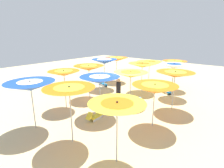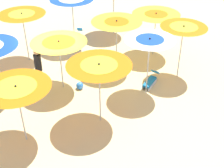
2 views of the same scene
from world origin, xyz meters
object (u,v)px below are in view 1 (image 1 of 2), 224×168
(beach_umbrella_12, at_px, (175,74))
(lounger_1, at_px, (167,91))
(beach_umbrella_3, at_px, (64,73))
(beach_umbrella_6, at_px, (142,65))
(beach_umbrella_0, at_px, (117,59))
(beach_umbrella_13, at_px, (155,89))
(beach_umbrella_14, at_px, (117,108))
(beach_umbrella_8, at_px, (100,80))
(beach_umbrella_1, at_px, (104,61))
(beach_umbrella_4, at_px, (30,86))
(beach_umbrella_9, at_px, (69,91))
(beach_umbrella_10, at_px, (175,63))
(beach_umbrella_5, at_px, (149,64))
(lounger_0, at_px, (95,116))
(beach_umbrella_11, at_px, (174,66))
(beach_ball, at_px, (140,99))
(beach_umbrella_2, at_px, (89,68))
(lounger_2, at_px, (103,84))
(beachgoer_0, at_px, (118,91))
(beach_umbrella_7, at_px, (131,75))

(beach_umbrella_12, height_order, lounger_1, beach_umbrella_12)
(beach_umbrella_3, bearing_deg, beach_umbrella_6, -17.71)
(beach_umbrella_0, relative_size, beach_umbrella_13, 1.08)
(beach_umbrella_14, bearing_deg, lounger_1, 11.39)
(beach_umbrella_3, bearing_deg, beach_umbrella_0, 12.93)
(beach_umbrella_8, bearing_deg, beach_umbrella_3, 106.61)
(beach_umbrella_1, bearing_deg, beach_umbrella_4, -164.43)
(beach_umbrella_4, height_order, beach_umbrella_6, beach_umbrella_4)
(beach_umbrella_0, height_order, beach_umbrella_9, beach_umbrella_9)
(beach_umbrella_10, relative_size, beach_umbrella_12, 1.01)
(beach_umbrella_6, bearing_deg, beach_umbrella_13, -143.71)
(beach_umbrella_3, relative_size, beach_umbrella_5, 1.06)
(beach_umbrella_4, height_order, lounger_0, beach_umbrella_4)
(beach_umbrella_5, bearing_deg, beach_umbrella_0, 107.77)
(beach_umbrella_11, bearing_deg, beach_umbrella_12, -157.25)
(beach_umbrella_9, distance_m, lounger_1, 9.26)
(beach_umbrella_4, bearing_deg, beach_umbrella_5, -2.04)
(beach_umbrella_14, bearing_deg, beach_umbrella_3, 71.59)
(beach_ball, bearing_deg, beach_umbrella_1, 77.73)
(beach_umbrella_10, bearing_deg, beach_umbrella_4, 166.33)
(beach_ball, bearing_deg, beach_umbrella_0, 54.68)
(beach_umbrella_2, bearing_deg, beach_umbrella_5, -15.33)
(beach_umbrella_1, bearing_deg, beach_umbrella_13, -118.31)
(beach_umbrella_0, height_order, lounger_2, beach_umbrella_0)
(beach_umbrella_0, xyz_separation_m, beach_ball, (-3.35, -4.73, -2.03))
(beach_umbrella_9, xyz_separation_m, beachgoer_0, (4.53, 0.99, -1.35))
(beach_umbrella_12, distance_m, lounger_1, 3.76)
(beach_umbrella_0, xyz_separation_m, lounger_1, (-0.41, -5.52, -2.00))
(beach_umbrella_3, bearing_deg, beach_umbrella_12, -52.34)
(beach_umbrella_10, height_order, lounger_2, beach_umbrella_10)
(beach_umbrella_7, xyz_separation_m, beach_ball, (0.63, -0.39, -1.81))
(beach_umbrella_14, bearing_deg, beach_umbrella_2, 54.62)
(beach_umbrella_6, relative_size, beach_umbrella_12, 0.97)
(beach_umbrella_6, distance_m, beach_umbrella_7, 2.84)
(lounger_1, bearing_deg, beach_umbrella_4, -56.73)
(beach_umbrella_4, relative_size, beach_ball, 7.86)
(beach_umbrella_5, height_order, lounger_1, beach_umbrella_5)
(beach_umbrella_5, height_order, beach_ball, beach_umbrella_5)
(lounger_1, relative_size, lounger_2, 0.85)
(beach_umbrella_10, bearing_deg, beach_umbrella_8, 170.35)
(beach_umbrella_3, xyz_separation_m, beach_umbrella_6, (6.06, -1.93, -0.08))
(beach_umbrella_12, distance_m, lounger_0, 5.32)
(beach_umbrella_9, height_order, lounger_2, beach_umbrella_9)
(beach_umbrella_8, height_order, lounger_0, beach_umbrella_8)
(beach_umbrella_6, height_order, beach_umbrella_12, beach_umbrella_12)
(beach_umbrella_4, relative_size, beach_umbrella_8, 1.06)
(beach_umbrella_2, bearing_deg, lounger_0, -128.72)
(lounger_1, height_order, beachgoer_0, beachgoer_0)
(beach_umbrella_4, bearing_deg, beach_umbrella_14, -81.32)
(beach_umbrella_14, bearing_deg, beach_umbrella_12, 2.79)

